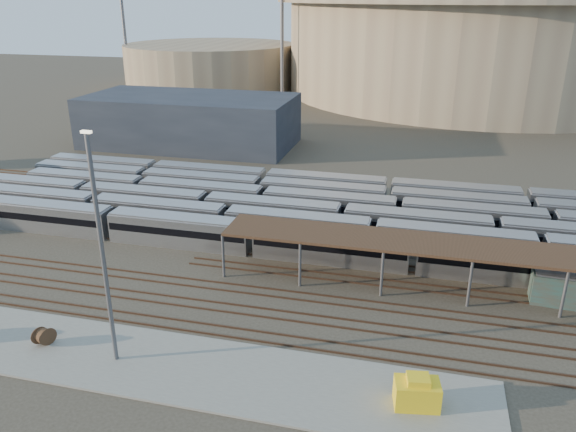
# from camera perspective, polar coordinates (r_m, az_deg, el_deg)

# --- Properties ---
(ground) EXTENTS (420.00, 420.00, 0.00)m
(ground) POSITION_cam_1_polar(r_m,az_deg,el_deg) (59.39, 0.38, -7.61)
(ground) COLOR #383026
(ground) RESTS_ON ground
(apron) EXTENTS (50.00, 9.00, 0.20)m
(apron) POSITION_cam_1_polar(r_m,az_deg,el_deg) (48.83, -9.94, -15.03)
(apron) COLOR gray
(apron) RESTS_ON ground
(subway_trains) EXTENTS (128.35, 23.90, 3.60)m
(subway_trains) POSITION_cam_1_polar(r_m,az_deg,el_deg) (74.43, 7.28, -0.02)
(subway_trains) COLOR silver
(subway_trains) RESTS_ON ground
(inspection_shed) EXTENTS (60.30, 6.00, 5.30)m
(inspection_shed) POSITION_cam_1_polar(r_m,az_deg,el_deg) (60.19, 22.20, -3.61)
(inspection_shed) COLOR #5E5D63
(inspection_shed) RESTS_ON ground
(empty_tracks) EXTENTS (170.00, 9.62, 0.18)m
(empty_tracks) POSITION_cam_1_polar(r_m,az_deg,el_deg) (55.17, -0.89, -9.98)
(empty_tracks) COLOR #4C3323
(empty_tracks) RESTS_ON ground
(stadium) EXTENTS (124.00, 124.00, 32.50)m
(stadium) POSITION_cam_1_polar(r_m,az_deg,el_deg) (191.20, 18.80, 16.73)
(stadium) COLOR gray
(stadium) RESTS_ON ground
(secondary_arena) EXTENTS (56.00, 56.00, 14.00)m
(secondary_arena) POSITION_cam_1_polar(r_m,az_deg,el_deg) (195.58, -7.86, 14.91)
(secondary_arena) COLOR gray
(secondary_arena) RESTS_ON ground
(service_building) EXTENTS (42.00, 20.00, 10.00)m
(service_building) POSITION_cam_1_polar(r_m,az_deg,el_deg) (117.98, -9.92, 9.52)
(service_building) COLOR #1E232D
(service_building) RESTS_ON ground
(floodlight_0) EXTENTS (4.00, 1.00, 38.40)m
(floodlight_0) POSITION_cam_1_polar(r_m,az_deg,el_deg) (166.08, -0.61, 18.68)
(floodlight_0) COLOR #5E5D63
(floodlight_0) RESTS_ON ground
(floodlight_1) EXTENTS (4.00, 1.00, 38.40)m
(floodlight_1) POSITION_cam_1_polar(r_m,az_deg,el_deg) (196.40, -16.37, 18.31)
(floodlight_1) COLOR #5E5D63
(floodlight_1) RESTS_ON ground
(floodlight_3) EXTENTS (4.00, 1.00, 38.40)m
(floodlight_3) POSITION_cam_1_polar(r_m,az_deg,el_deg) (211.72, 8.62, 19.07)
(floodlight_3) COLOR #5E5D63
(floodlight_3) RESTS_ON ground
(cable_reel_east) EXTENTS (1.48, 1.83, 1.61)m
(cable_reel_east) POSITION_cam_1_polar(r_m,az_deg,el_deg) (54.80, -23.55, -11.12)
(cable_reel_east) COLOR #4F371F
(cable_reel_east) RESTS_ON apron
(yard_light_pole) EXTENTS (0.80, 0.36, 19.64)m
(yard_light_pole) POSITION_cam_1_polar(r_m,az_deg,el_deg) (46.38, -18.34, -3.58)
(yard_light_pole) COLOR #5E5D63
(yard_light_pole) RESTS_ON apron
(yellow_equipment) EXTENTS (3.62, 2.60, 2.07)m
(yellow_equipment) POSITION_cam_1_polar(r_m,az_deg,el_deg) (44.90, 12.95, -17.19)
(yellow_equipment) COLOR yellow
(yellow_equipment) RESTS_ON apron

